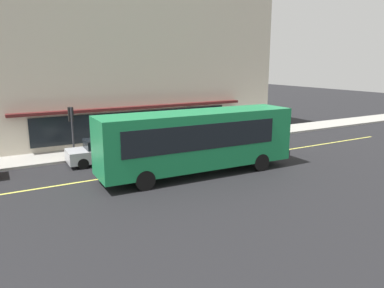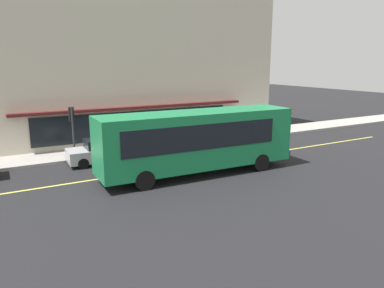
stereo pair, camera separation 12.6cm
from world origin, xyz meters
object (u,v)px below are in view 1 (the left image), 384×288
at_px(pedestrian_at_corner, 219,122).
at_px(car_silver, 104,151).
at_px(pedestrian_by_curb, 110,133).
at_px(bus, 198,139).
at_px(traffic_light, 71,120).

bearing_deg(pedestrian_at_corner, car_silver, -163.16).
distance_m(pedestrian_by_curb, pedestrian_at_corner, 9.16).
distance_m(bus, car_silver, 6.36).
relative_size(traffic_light, pedestrian_by_curb, 1.97).
xyz_separation_m(traffic_light, pedestrian_by_curb, (2.98, 1.71, -1.42)).
bearing_deg(pedestrian_at_corner, traffic_light, -173.30).
relative_size(traffic_light, car_silver, 0.74).
xyz_separation_m(car_silver, pedestrian_at_corner, (10.70, 3.24, 0.48)).
distance_m(car_silver, pedestrian_at_corner, 11.19).
distance_m(car_silver, pedestrian_by_curb, 3.86).
height_order(traffic_light, pedestrian_at_corner, traffic_light).
relative_size(bus, car_silver, 2.57).
bearing_deg(bus, pedestrian_by_curb, 105.24).
xyz_separation_m(bus, car_silver, (-3.85, 4.92, -1.24)).
bearing_deg(pedestrian_at_corner, bus, -130.05).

